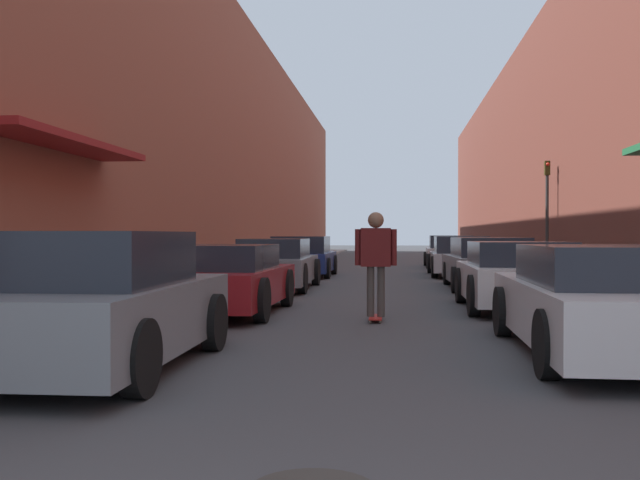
# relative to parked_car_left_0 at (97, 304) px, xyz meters

# --- Properties ---
(ground) EXTENTS (128.18, 128.18, 0.00)m
(ground) POSITION_rel_parked_car_left_0_xyz_m (2.63, 17.51, -0.67)
(ground) COLOR #424244
(curb_strip_left) EXTENTS (1.80, 58.26, 0.12)m
(curb_strip_left) POSITION_rel_parked_car_left_0_xyz_m (-1.95, 23.33, -0.61)
(curb_strip_left) COLOR gray
(curb_strip_left) RESTS_ON ground
(curb_strip_right) EXTENTS (1.80, 58.26, 0.12)m
(curb_strip_right) POSITION_rel_parked_car_left_0_xyz_m (7.20, 23.33, -0.61)
(curb_strip_right) COLOR gray
(curb_strip_right) RESTS_ON ground
(building_row_left) EXTENTS (4.90, 58.26, 10.04)m
(building_row_left) POSITION_rel_parked_car_left_0_xyz_m (-4.85, 23.33, 4.35)
(building_row_left) COLOR brown
(building_row_left) RESTS_ON ground
(building_row_right) EXTENTS (4.90, 58.26, 9.31)m
(building_row_right) POSITION_rel_parked_car_left_0_xyz_m (10.10, 23.33, 3.98)
(building_row_right) COLOR brown
(building_row_right) RESTS_ON ground
(parked_car_left_0) EXTENTS (1.94, 3.99, 1.41)m
(parked_car_left_0) POSITION_rel_parked_car_left_0_xyz_m (0.00, 0.00, 0.00)
(parked_car_left_0) COLOR gray
(parked_car_left_0) RESTS_ON ground
(parked_car_left_1) EXTENTS (1.94, 4.16, 1.20)m
(parked_car_left_1) POSITION_rel_parked_car_left_0_xyz_m (0.07, 5.18, -0.08)
(parked_car_left_1) COLOR maroon
(parked_car_left_1) RESTS_ON ground
(parked_car_left_2) EXTENTS (1.87, 4.57, 1.27)m
(parked_car_left_2) POSITION_rel_parked_car_left_0_xyz_m (0.03, 10.69, -0.05)
(parked_car_left_2) COLOR gray
(parked_car_left_2) RESTS_ON ground
(parked_car_left_3) EXTENTS (2.07, 4.01, 1.31)m
(parked_car_left_3) POSITION_rel_parked_car_left_0_xyz_m (-0.05, 16.23, -0.04)
(parked_car_left_3) COLOR navy
(parked_car_left_3) RESTS_ON ground
(parked_car_right_0) EXTENTS (1.86, 4.67, 1.26)m
(parked_car_right_0) POSITION_rel_parked_car_left_0_xyz_m (5.30, 1.38, -0.06)
(parked_car_right_0) COLOR silver
(parked_car_right_0) RESTS_ON ground
(parked_car_right_1) EXTENTS (2.03, 3.94, 1.25)m
(parked_car_right_1) POSITION_rel_parked_car_left_0_xyz_m (5.25, 6.34, -0.06)
(parked_car_right_1) COLOR silver
(parked_car_right_1) RESTS_ON ground
(parked_car_right_2) EXTENTS (2.06, 4.57, 1.30)m
(parked_car_right_2) POSITION_rel_parked_car_left_0_xyz_m (5.35, 11.34, -0.05)
(parked_car_right_2) COLOR gray
(parked_car_right_2) RESTS_ON ground
(parked_car_right_3) EXTENTS (2.01, 4.55, 1.32)m
(parked_car_right_3) POSITION_rel_parked_car_left_0_xyz_m (5.14, 17.06, -0.04)
(parked_car_right_3) COLOR #B7B7BC
(parked_car_right_3) RESTS_ON ground
(parked_car_right_4) EXTENTS (2.06, 4.63, 1.33)m
(parked_car_right_4) POSITION_rel_parked_car_left_0_xyz_m (5.26, 23.02, -0.04)
(parked_car_right_4) COLOR silver
(parked_car_right_4) RESTS_ON ground
(skateboarder) EXTENTS (0.66, 0.78, 1.73)m
(skateboarder) POSITION_rel_parked_car_left_0_xyz_m (2.71, 4.37, 0.39)
(skateboarder) COLOR #B2231E
(skateboarder) RESTS_ON ground
(traffic_light) EXTENTS (0.16, 0.22, 3.58)m
(traffic_light) POSITION_rel_parked_car_left_0_xyz_m (7.78, 16.20, 1.65)
(traffic_light) COLOR #2D2D2D
(traffic_light) RESTS_ON curb_strip_right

